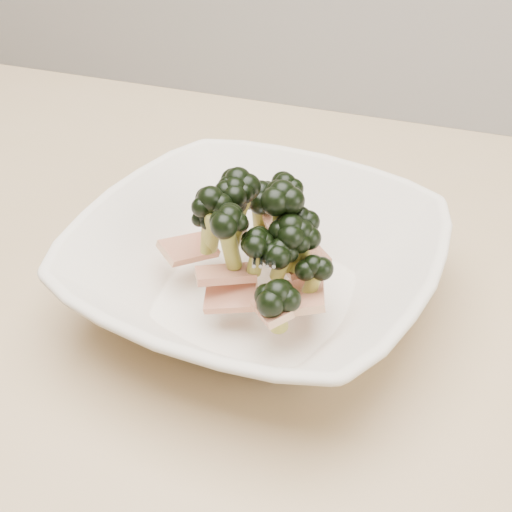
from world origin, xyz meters
name	(u,v)px	position (x,y,z in m)	size (l,w,h in m)	color
dining_table	(168,345)	(0.00, 0.00, 0.65)	(1.20, 0.80, 0.75)	tan
broccoli_dish	(256,263)	(0.10, -0.01, 0.79)	(0.35, 0.35, 0.13)	beige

